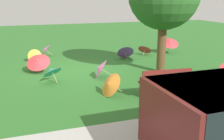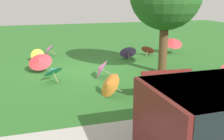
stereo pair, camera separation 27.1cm
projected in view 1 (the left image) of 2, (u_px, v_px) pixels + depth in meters
name	position (u px, v px, depth m)	size (l,w,h in m)	color
ground	(82.00, 71.00, 11.47)	(40.00, 40.00, 0.00)	#2D6B28
park_bench	(166.00, 82.00, 8.50)	(1.64, 0.62, 0.90)	maroon
parasol_red_0	(38.00, 61.00, 11.19)	(1.20, 1.16, 0.81)	tan
parasol_purple_0	(125.00, 51.00, 13.74)	(0.92, 0.79, 0.73)	tan
parasol_orange_0	(109.00, 84.00, 8.59)	(0.87, 0.92, 0.76)	tan
parasol_red_1	(170.00, 42.00, 14.88)	(1.09, 1.07, 0.92)	tan
parasol_teal_0	(52.00, 71.00, 9.94)	(0.94, 0.93, 0.69)	tan
parasol_yellow_0	(35.00, 56.00, 12.97)	(0.66, 0.61, 0.63)	tan
parasol_pink_2	(99.00, 68.00, 10.49)	(0.83, 0.92, 0.76)	tan
parasol_red_3	(145.00, 49.00, 14.57)	(0.95, 0.95, 0.61)	tan
parasol_pink_3	(45.00, 49.00, 14.29)	(0.78, 0.90, 0.70)	tan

